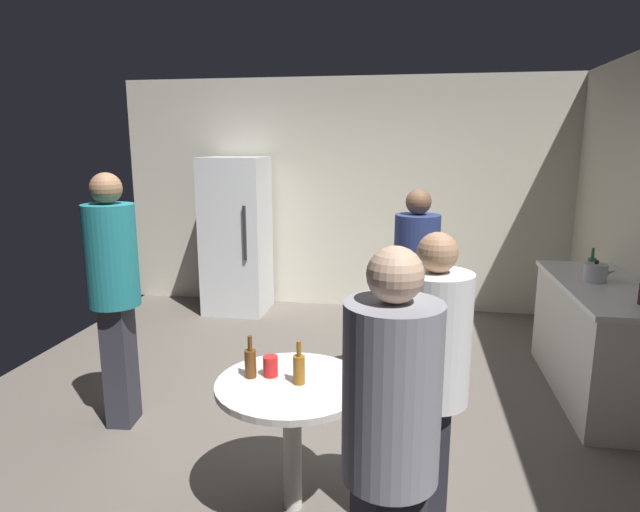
# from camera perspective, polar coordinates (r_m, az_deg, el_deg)

# --- Properties ---
(ground_plane) EXTENTS (5.20, 5.20, 0.10)m
(ground_plane) POSITION_cam_1_polar(r_m,az_deg,el_deg) (4.28, -2.40, -16.03)
(ground_plane) COLOR #5B544C
(wall_back) EXTENTS (5.32, 0.06, 2.70)m
(wall_back) POSITION_cam_1_polar(r_m,az_deg,el_deg) (6.40, 2.42, 6.51)
(wall_back) COLOR beige
(wall_back) RESTS_ON ground_plane
(refrigerator) EXTENTS (0.70, 0.68, 1.80)m
(refrigerator) POSITION_cam_1_polar(r_m,az_deg,el_deg) (6.31, -8.89, 2.17)
(refrigerator) COLOR silver
(refrigerator) RESTS_ON ground_plane
(kitchen_counter) EXTENTS (0.64, 1.66, 0.90)m
(kitchen_counter) POSITION_cam_1_polar(r_m,az_deg,el_deg) (4.74, 27.52, -7.96)
(kitchen_counter) COLOR beige
(kitchen_counter) RESTS_ON ground_plane
(kettle) EXTENTS (0.24, 0.17, 0.18)m
(kettle) POSITION_cam_1_polar(r_m,az_deg,el_deg) (4.66, 27.30, -1.60)
(kettle) COLOR #B2B2B7
(kettle) RESTS_ON kitchen_counter
(beer_bottle_on_counter) EXTENTS (0.06, 0.06, 0.23)m
(beer_bottle_on_counter) POSITION_cam_1_polar(r_m,az_deg,el_deg) (4.84, 26.93, -0.96)
(beer_bottle_on_counter) COLOR #26662D
(beer_bottle_on_counter) RESTS_ON kitchen_counter
(foreground_table) EXTENTS (0.80, 0.80, 0.73)m
(foreground_table) POSITION_cam_1_polar(r_m,az_deg,el_deg) (2.91, -3.02, -15.10)
(foreground_table) COLOR beige
(foreground_table) RESTS_ON ground_plane
(beer_bottle_amber) EXTENTS (0.06, 0.06, 0.23)m
(beer_bottle_amber) POSITION_cam_1_polar(r_m,az_deg,el_deg) (2.82, -2.25, -11.86)
(beer_bottle_amber) COLOR #8C5919
(beer_bottle_amber) RESTS_ON foreground_table
(beer_bottle_brown) EXTENTS (0.06, 0.06, 0.23)m
(beer_bottle_brown) POSITION_cam_1_polar(r_m,az_deg,el_deg) (2.91, -7.42, -11.16)
(beer_bottle_brown) COLOR #593314
(beer_bottle_brown) RESTS_ON foreground_table
(plastic_cup_red) EXTENTS (0.08, 0.08, 0.11)m
(plastic_cup_red) POSITION_cam_1_polar(r_m,az_deg,el_deg) (2.92, -5.29, -11.60)
(plastic_cup_red) COLOR red
(plastic_cup_red) RESTS_ON foreground_table
(person_in_white_shirt) EXTENTS (0.35, 0.35, 1.57)m
(person_in_white_shirt) POSITION_cam_1_polar(r_m,az_deg,el_deg) (2.60, 11.85, -11.93)
(person_in_white_shirt) COLOR #2D2D38
(person_in_white_shirt) RESTS_ON ground_plane
(person_in_navy_shirt) EXTENTS (0.43, 0.43, 1.62)m
(person_in_navy_shirt) POSITION_cam_1_polar(r_m,az_deg,el_deg) (4.13, 10.15, -2.35)
(person_in_navy_shirt) COLOR #2D2D38
(person_in_navy_shirt) RESTS_ON ground_plane
(person_in_teal_shirt) EXTENTS (0.37, 0.37, 1.77)m
(person_in_teal_shirt) POSITION_cam_1_polar(r_m,az_deg,el_deg) (3.88, -21.13, -2.52)
(person_in_teal_shirt) COLOR #2D2D38
(person_in_teal_shirt) RESTS_ON ground_plane
(person_in_gray_shirt) EXTENTS (0.48, 0.48, 1.63)m
(person_in_gray_shirt) POSITION_cam_1_polar(r_m,az_deg,el_deg) (1.98, 7.50, -18.60)
(person_in_gray_shirt) COLOR #2D2D38
(person_in_gray_shirt) RESTS_ON ground_plane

